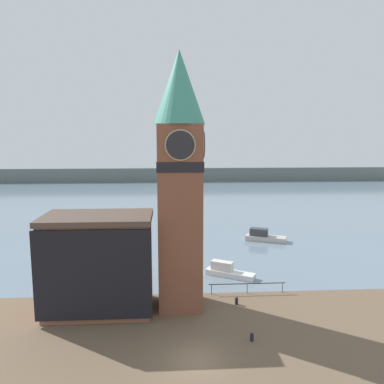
% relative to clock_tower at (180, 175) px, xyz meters
% --- Properties ---
extents(ground_plane, '(160.00, 160.00, 0.00)m').
position_rel_clock_tower_xyz_m(ground_plane, '(0.92, -9.09, -12.76)').
color(ground_plane, brown).
extents(water, '(160.00, 120.00, 0.00)m').
position_rel_clock_tower_xyz_m(water, '(0.92, 62.71, -12.76)').
color(water, slate).
rests_on(water, ground_plane).
extents(far_shoreline, '(180.00, 3.00, 5.00)m').
position_rel_clock_tower_xyz_m(far_shoreline, '(0.92, 102.71, -10.26)').
color(far_shoreline, slate).
rests_on(far_shoreline, water).
extents(pier_railing, '(8.14, 0.08, 1.09)m').
position_rel_clock_tower_xyz_m(pier_railing, '(7.09, 2.46, -11.83)').
color(pier_railing, '#333338').
rests_on(pier_railing, ground_plane).
extents(clock_tower, '(4.67, 4.67, 23.99)m').
position_rel_clock_tower_xyz_m(clock_tower, '(0.00, 0.00, 0.00)').
color(clock_tower, brown).
rests_on(clock_tower, ground_plane).
extents(pier_building, '(10.06, 6.13, 9.20)m').
position_rel_clock_tower_xyz_m(pier_building, '(-7.60, -0.54, -8.14)').
color(pier_building, '#935B42').
rests_on(pier_building, ground_plane).
extents(boat_near, '(5.77, 4.16, 1.70)m').
position_rel_clock_tower_xyz_m(boat_near, '(5.78, 7.41, -12.15)').
color(boat_near, silver).
rests_on(boat_near, water).
extents(boat_far, '(6.54, 4.21, 1.93)m').
position_rel_clock_tower_xyz_m(boat_far, '(13.82, 22.16, -12.06)').
color(boat_far, '#B7B2A8').
rests_on(boat_far, water).
extents(mooring_bollard_near, '(0.34, 0.34, 0.76)m').
position_rel_clock_tower_xyz_m(mooring_bollard_near, '(5.50, -0.11, -12.35)').
color(mooring_bollard_near, black).
rests_on(mooring_bollard_near, ground_plane).
extents(mooring_bollard_far, '(0.30, 0.30, 0.71)m').
position_rel_clock_tower_xyz_m(mooring_bollard_far, '(5.55, -6.76, -12.38)').
color(mooring_bollard_far, black).
rests_on(mooring_bollard_far, ground_plane).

